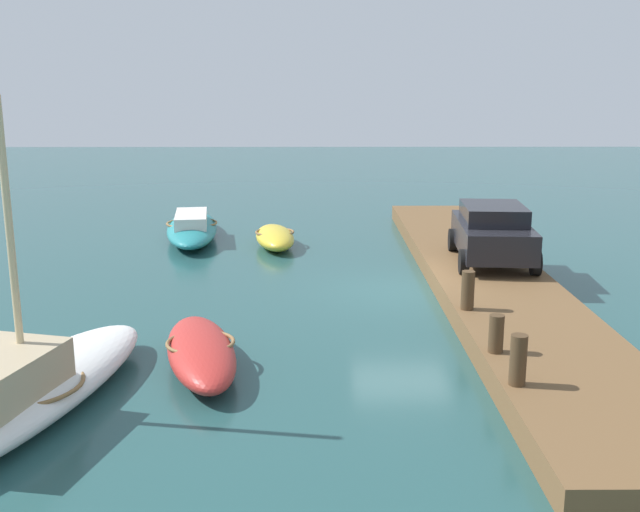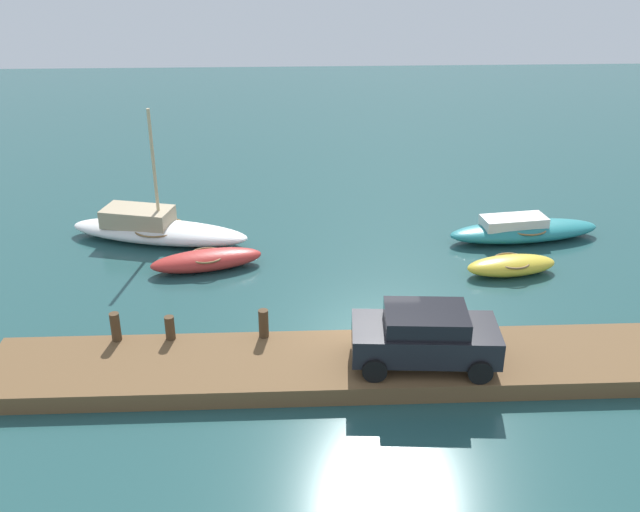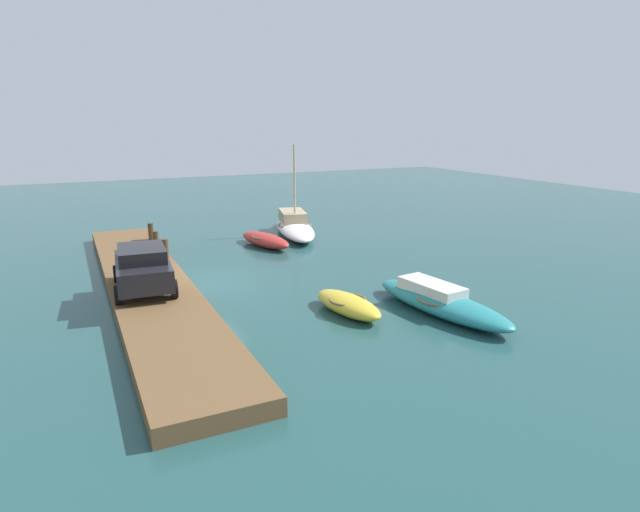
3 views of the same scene
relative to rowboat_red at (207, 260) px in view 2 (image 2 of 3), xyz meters
The scene contains 10 objects.
ground_plane 6.86m from the rowboat_red, 39.83° to the right, with size 84.00×84.00×0.00m, color #234C4C.
dock_platform 8.45m from the rowboat_red, 51.50° to the right, with size 20.89×2.89×0.50m, color brown.
rowboat_red is the anchor object (origin of this frame).
dinghy_yellow 10.60m from the rowboat_red, ahead, with size 3.33×1.66×0.64m.
sailboat_white 3.40m from the rowboat_red, 130.28° to the left, with size 7.25×3.54×5.11m.
motorboat_teal 12.01m from the rowboat_red, ahead, with size 6.08×2.42×0.96m.
mooring_post_west 5.79m from the rowboat_red, 109.92° to the right, with size 0.27×0.27×0.85m, color #47331E.
mooring_post_mid_west 5.46m from the rowboat_red, 94.91° to the right, with size 0.27×0.27×0.70m, color #47331E.
mooring_post_mid_east 5.85m from the rowboat_red, 68.34° to the right, with size 0.28×0.28×0.84m, color #47331E.
parked_car 9.48m from the rowboat_red, 47.07° to the right, with size 3.94×2.25×1.56m.
Camera 2 is at (-2.31, -18.56, 11.26)m, focal length 40.53 mm.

